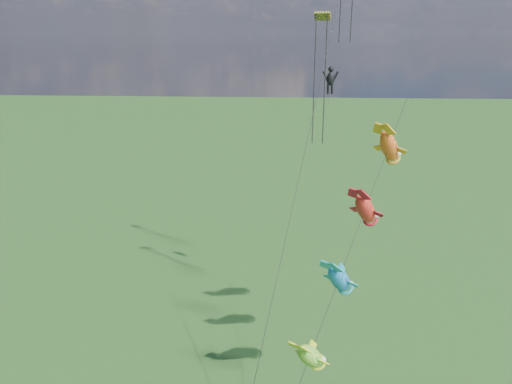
{
  "coord_description": "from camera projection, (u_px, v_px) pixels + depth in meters",
  "views": [
    {
      "loc": [
        16.24,
        -15.4,
        19.86
      ],
      "look_at": [
        14.44,
        12.75,
        10.9
      ],
      "focal_mm": 35.0,
      "sensor_mm": 36.0,
      "label": 1
    }
  ],
  "objects": [
    {
      "name": "fish_windsock_rig",
      "position": [
        352.0,
        244.0,
        26.77
      ],
      "size": [
        8.37,
        13.71,
        16.22
      ],
      "rotation": [
        0.0,
        0.0,
        -0.22
      ],
      "color": "brown",
      "rests_on": "ground"
    },
    {
      "name": "parafoil_rig",
      "position": [
        330.0,
        62.0,
        32.43
      ],
      "size": [
        6.65,
        16.64,
        26.95
      ],
      "rotation": [
        0.0,
        0.0,
        -0.26
      ],
      "color": "brown",
      "rests_on": "ground"
    }
  ]
}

